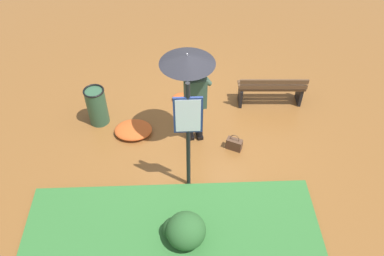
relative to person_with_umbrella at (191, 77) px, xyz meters
The scene contains 9 objects.
ground_plane 1.56m from the person_with_umbrella, 160.29° to the right, with size 18.00×18.00×0.00m, color brown.
person_with_umbrella is the anchor object (origin of this frame).
info_sign_post 1.13m from the person_with_umbrella, 85.71° to the left, with size 0.44×0.07×2.30m.
handbag 1.67m from the person_with_umbrella, 160.25° to the left, with size 0.33×0.26×0.37m.
park_bench 2.31m from the person_with_umbrella, 150.10° to the right, with size 1.40×0.42×0.75m.
trash_bin 2.27m from the person_with_umbrella, 17.17° to the right, with size 0.42×0.42×0.83m.
shrub_cluster 2.57m from the person_with_umbrella, 84.90° to the left, with size 0.69×0.62×0.56m.
leaf_pile_near_person 1.88m from the person_with_umbrella, 10.10° to the right, with size 0.76×0.61×0.17m.
leaf_pile_by_bench 1.92m from the person_with_umbrella, 83.09° to the right, with size 0.45×0.36×0.10m.
Camera 1 is at (0.34, 5.52, 5.76)m, focal length 37.20 mm.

